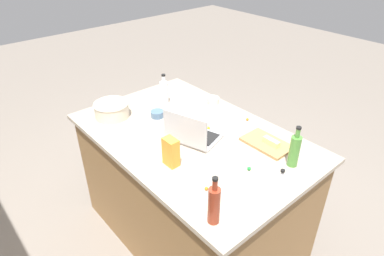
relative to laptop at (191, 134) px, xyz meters
The scene contains 18 objects.
ground_plane 0.95m from the laptop, 43.79° to the right, with size 12.00×12.00×0.00m, color slate.
island_counter 0.50m from the laptop, 43.79° to the right, with size 1.56×1.01×0.90m.
laptop is the anchor object (origin of this frame).
mixing_bowl_large 0.64m from the laptop, 20.20° to the left, with size 0.25×0.25×0.11m.
bottle_vinegar 0.55m from the laptop, 19.18° to the right, with size 0.06×0.06×0.23m.
bottle_olive 0.62m from the laptop, 154.43° to the right, with size 0.06×0.06×0.25m.
bottle_soy 0.68m from the laptop, 147.70° to the left, with size 0.06×0.06×0.26m.
cutting_board 0.47m from the laptop, 136.47° to the right, with size 0.30×0.19×0.02m, color #AD7F4C.
butter_stick_left 0.49m from the laptop, 138.95° to the right, with size 0.11×0.04×0.04m, color #F4E58C.
ramekin_small 0.39m from the laptop, ahead, with size 0.09×0.09×0.05m, color slate.
ramekin_medium 0.54m from the laptop, 58.43° to the right, with size 0.09×0.09×0.05m, color beige.
kitchen_timer 0.62m from the laptop, behind, with size 0.07×0.07×0.08m.
candy_bag 0.27m from the laptop, 113.89° to the left, with size 0.09×0.06×0.17m, color gold.
candy_0 0.18m from the laptop, 81.09° to the right, with size 0.02×0.02×0.02m, color yellow.
candy_1 0.44m from the laptop, behind, with size 0.02×0.02×0.02m, color green.
candy_2 0.20m from the laptop, 41.83° to the right, with size 0.02×0.02×0.02m, color green.
candy_4 0.46m from the laptop, 98.02° to the right, with size 0.02×0.02×0.02m, color orange.
candy_5 0.47m from the laptop, 148.64° to the left, with size 0.02×0.02×0.02m, color orange.
Camera 1 is at (-1.38, 1.20, 2.07)m, focal length 31.37 mm.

